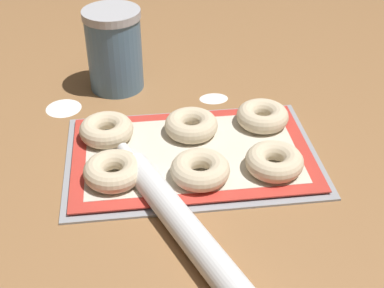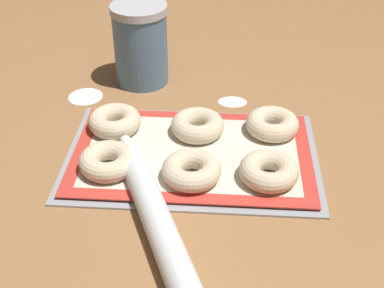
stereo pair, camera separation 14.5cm
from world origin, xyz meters
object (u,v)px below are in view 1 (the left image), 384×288
Objects in this scene: bagel_front_right at (274,161)px; flour_canister at (114,50)px; bagel_back_center at (191,125)px; bagel_front_left at (113,171)px; bagel_back_left at (106,130)px; bagel_front_center at (200,170)px; bagel_back_right at (262,116)px; rolling_pin at (191,234)px; baking_tray at (192,155)px.

bagel_front_right is 0.42m from flour_canister.
flour_canister is (-0.13, 0.21, 0.06)m from bagel_back_center.
bagel_front_left is 0.18m from bagel_back_center.
bagel_front_left is 1.00× the size of bagel_back_left.
bagel_front_right is at bearing 2.99° from bagel_front_center.
bagel_back_right is at bearing 25.29° from bagel_front_left.
bagel_front_center is at bearing 76.58° from rolling_pin.
bagel_front_right is 1.00× the size of bagel_back_right.
bagel_front_left is 0.57× the size of flour_canister.
flour_canister reaches higher than bagel_front_left.
bagel_back_left is (-0.27, 0.13, 0.00)m from bagel_front_right.
bagel_back_center is at bearing 82.66° from rolling_pin.
baking_tray is 0.08m from bagel_front_center.
rolling_pin is (-0.03, -0.14, -0.01)m from bagel_front_center.
bagel_back_left is at bearing 138.07° from bagel_front_center.
rolling_pin is (0.11, -0.15, -0.01)m from bagel_front_left.
bagel_back_left is 0.22m from flour_canister.
bagel_front_center is at bearing -90.84° from bagel_back_center.
flour_canister reaches higher than bagel_back_left.
bagel_back_center is (0.00, 0.13, 0.00)m from bagel_front_center.
bagel_back_right is 0.57× the size of flour_canister.
flour_canister is (0.01, 0.33, 0.06)m from bagel_front_left.
bagel_front_left is 0.33m from flour_canister.
rolling_pin is at bearing -66.51° from bagel_back_left.
flour_canister reaches higher than bagel_front_right.
bagel_front_center reaches higher than baking_tray.
bagel_back_left is at bearing 178.47° from bagel_back_center.
flour_canister reaches higher than bagel_back_center.
bagel_front_center is 1.00× the size of bagel_back_left.
rolling_pin is at bearing -78.51° from flour_canister.
bagel_front_center and bagel_front_right have the same top height.
bagel_front_left reaches higher than baking_tray.
baking_tray is 2.57× the size of flour_canister.
bagel_back_left is 1.00× the size of bagel_back_right.
bagel_front_right and bagel_back_center have the same top height.
bagel_back_right is (0.29, 0.01, 0.00)m from bagel_back_left.
bagel_back_center is (-0.12, 0.12, 0.00)m from bagel_front_right.
bagel_front_right is 1.00× the size of bagel_back_left.
bagel_front_center is 1.00× the size of bagel_back_right.
bagel_front_left is 1.00× the size of bagel_back_center.
bagel_front_right and bagel_back_left have the same top height.
bagel_front_left and bagel_front_center have the same top height.
bagel_back_right is at bearing 84.68° from bagel_front_right.
bagel_front_right is 0.57× the size of flour_canister.
bagel_front_center is 0.12m from bagel_front_right.
bagel_back_left is (-0.15, 0.06, 0.02)m from baking_tray.
bagel_front_left is 0.31m from bagel_back_right.
bagel_front_left is 0.22× the size of rolling_pin.
bagel_front_left is at bearing 174.08° from bagel_front_center.
bagel_back_right is (0.01, 0.14, 0.00)m from bagel_front_right.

